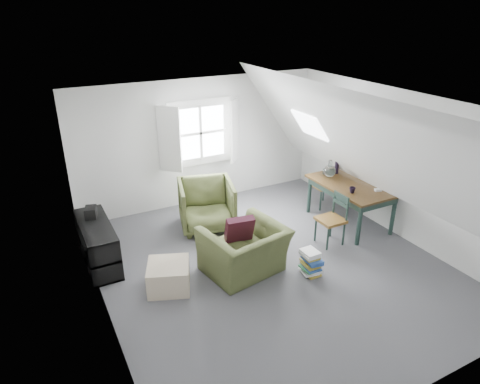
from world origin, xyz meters
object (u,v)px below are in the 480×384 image
media_shelf (99,247)px  magazine_stack (311,263)px  armchair_near (244,271)px  dining_chair_far (324,185)px  ottoman (169,276)px  dining_chair_near (332,219)px  dining_table (351,189)px  armchair_far (207,227)px

media_shelf → magazine_stack: (2.76, -1.76, -0.11)m
armchair_near → dining_chair_far: bearing=-162.7°
armchair_near → ottoman: ottoman is taller
armchair_near → media_shelf: media_shelf is taller
armchair_near → magazine_stack: bearing=138.6°
armchair_near → dining_chair_near: dining_chair_near is taller
dining_table → magazine_stack: size_ratio=3.97×
dining_chair_near → media_shelf: size_ratio=0.66×
armchair_far → dining_table: dining_table is taller
armchair_far → dining_table: 2.70m
magazine_stack → ottoman: bearing=161.6°
ottoman → magazine_stack: magazine_stack is taller
dining_chair_near → magazine_stack: size_ratio=2.23×
ottoman → media_shelf: 1.33m
armchair_far → dining_chair_near: (1.65, -1.49, 0.46)m
dining_chair_far → media_shelf: 4.39m
armchair_far → dining_chair_far: size_ratio=1.09×
ottoman → dining_chair_near: 2.88m
dining_table → dining_chair_far: dining_chair_far is taller
dining_chair_far → media_shelf: bearing=-1.8°
armchair_near → dining_chair_far: (2.49, 1.28, 0.46)m
armchair_near → armchair_far: bearing=-102.5°
armchair_far → media_shelf: 2.03m
ottoman → magazine_stack: (2.00, -0.67, 0.00)m
dining_chair_near → armchair_far: bearing=-133.8°
dining_chair_near → magazine_stack: 1.08m
armchair_near → ottoman: 1.17m
armchair_near → dining_table: (2.46, 0.50, 0.68)m
dining_chair_near → magazine_stack: (-0.86, -0.60, -0.26)m
ottoman → dining_chair_near: (2.87, -0.07, 0.26)m
armchair_far → magazine_stack: (0.78, -2.09, 0.20)m
armchair_far → dining_chair_near: size_ratio=1.10×
magazine_stack → dining_chair_far: bearing=47.9°
dining_chair_far → ottoman: bearing=15.0°
armchair_near → media_shelf: size_ratio=0.85×
ottoman → dining_chair_far: 3.82m
dining_table → magazine_stack: bearing=-149.6°
dining_chair_far → armchair_far: bearing=-9.1°
armchair_far → media_shelf: media_shelf is taller
ottoman → dining_chair_far: bearing=17.4°
armchair_near → dining_chair_near: (1.72, 0.07, 0.46)m
armchair_near → dining_chair_near: bearing=172.5°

